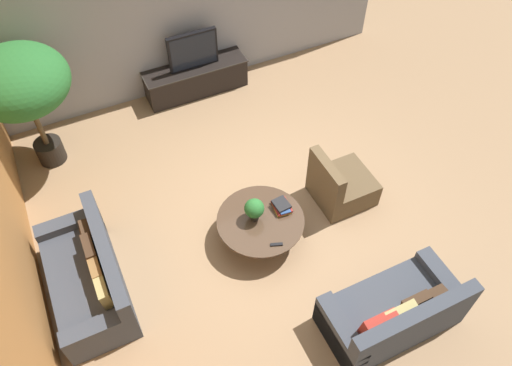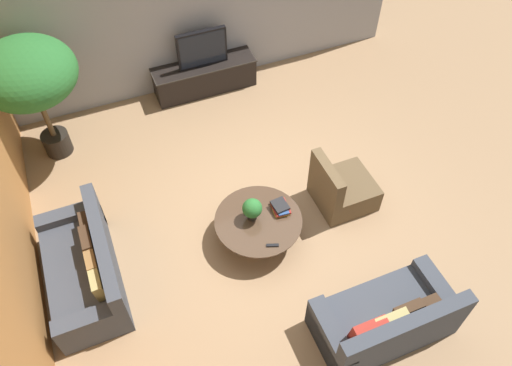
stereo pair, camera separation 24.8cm
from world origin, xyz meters
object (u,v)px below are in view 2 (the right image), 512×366
media_console (205,77)px  armchair_wicker (341,189)px  potted_plant_tabletop (252,209)px  potted_palm_tall (28,76)px  couch_by_wall (86,269)px  television (202,49)px  couch_near_entry (386,320)px  coffee_table (258,225)px

media_console → armchair_wicker: (0.99, -3.18, -0.00)m
armchair_wicker → potted_plant_tabletop: bearing=92.7°
armchair_wicker → potted_palm_tall: (-3.65, 2.61, 1.22)m
couch_by_wall → television: bearing=140.0°
couch_near_entry → armchair_wicker: size_ratio=1.89×
couch_near_entry → potted_plant_tabletop: bearing=-64.0°
coffee_table → television: bearing=84.0°
media_console → potted_plant_tabletop: bearing=-97.2°
potted_plant_tabletop → potted_palm_tall: bearing=130.0°
armchair_wicker → potted_palm_tall: potted_palm_tall is taller
media_console → television: television is taller
couch_by_wall → couch_near_entry: bearing=57.2°
armchair_wicker → potted_palm_tall: 4.65m
potted_plant_tabletop → couch_near_entry: bearing=-64.0°
coffee_table → potted_plant_tabletop: size_ratio=3.42×
media_console → potted_palm_tall: (-2.65, -0.57, 1.21)m
media_console → coffee_table: media_console is taller
media_console → television: bearing=-90.0°
television → coffee_table: 3.37m
couch_near_entry → potted_plant_tabletop: 2.13m
television → couch_near_entry: (0.52, -5.14, -0.56)m
armchair_wicker → potted_plant_tabletop: 1.44m
couch_by_wall → couch_near_entry: 3.73m
couch_by_wall → couch_near_entry: (3.13, -2.02, 0.01)m
potted_palm_tall → potted_plant_tabletop: size_ratio=5.77×
television → couch_by_wall: bearing=-130.0°
coffee_table → armchair_wicker: bearing=5.4°
couch_near_entry → potted_palm_tall: bearing=-55.2°
coffee_table → couch_by_wall: 2.28m
potted_palm_tall → couch_by_wall: bearing=-89.2°
couch_by_wall → potted_plant_tabletop: (2.21, -0.13, 0.30)m
couch_by_wall → potted_palm_tall: bearing=-179.2°
couch_by_wall → coffee_table: bearing=85.2°
television → armchair_wicker: size_ratio=1.00×
potted_palm_tall → media_console: bearing=12.2°
armchair_wicker → potted_plant_tabletop: size_ratio=2.50×
media_console → armchair_wicker: size_ratio=2.11×
couch_near_entry → armchair_wicker: 2.02m
armchair_wicker → potted_plant_tabletop: (-1.40, -0.07, 0.32)m
couch_near_entry → armchair_wicker: armchair_wicker is taller
potted_palm_tall → coffee_table: bearing=-49.8°
media_console → television: 0.58m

